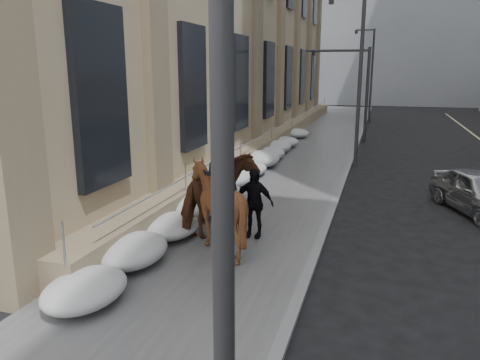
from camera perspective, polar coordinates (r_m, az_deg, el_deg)
name	(u,v)px	position (r m, az deg, el deg)	size (l,w,h in m)	color
ground	(190,276)	(11.14, -6.12, -11.56)	(140.00, 140.00, 0.00)	black
sidewalk	(280,179)	(20.22, 4.94, 0.15)	(5.00, 80.00, 0.12)	#4C4C4E
curb	(342,183)	(19.86, 12.35, -0.36)	(0.24, 80.00, 0.12)	slate
bg_building_far	(325,35)	(82.05, 10.28, 16.95)	(24.00, 12.00, 20.00)	gray
streetlight_near	(201,84)	(3.51, -4.75, 11.55)	(1.71, 0.24, 8.00)	#2D2D30
streetlight_mid	(357,71)	(23.30, 14.07, 12.78)	(1.71, 0.24, 8.00)	#2D2D30
streetlight_far	(370,70)	(43.28, 15.58, 12.82)	(1.71, 0.24, 8.00)	#2D2D30
traffic_signal	(353,80)	(31.33, 13.60, 11.82)	(4.10, 0.22, 6.00)	#2D2D30
snow_bank	(236,177)	(18.69, -0.52, 0.38)	(1.70, 18.10, 0.76)	silver
mounted_horse_left	(220,194)	(13.15, -2.51, -1.69)	(1.89, 2.82, 2.75)	#492616
mounted_horse_right	(217,204)	(11.94, -2.80, -2.92)	(2.09, 2.28, 2.79)	#4C2A15
pedestrian	(253,203)	(12.89, 1.66, -2.79)	(1.14, 0.47, 1.94)	black
car_silver	(480,192)	(17.32, 27.20, -1.32)	(1.71, 4.25, 1.45)	#94979B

